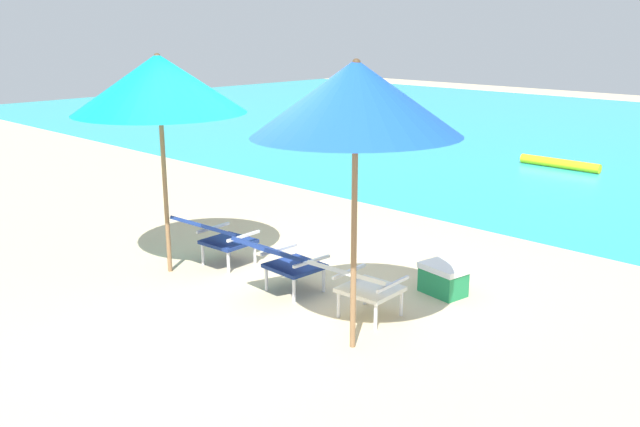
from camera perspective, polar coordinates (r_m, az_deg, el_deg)
The scene contains 8 objects.
ground_plane at distance 10.25m, azimuth 13.12°, elevation -0.46°, with size 40.00×40.00×0.00m, color #CCB78E.
swim_buoy at distance 14.30m, azimuth 19.21°, elevation 3.94°, with size 0.18×0.18×1.60m, color yellow.
lounge_chair_left at distance 7.97m, azimuth -8.54°, elevation -1.76°, with size 0.59×0.91×0.68m.
lounge_chair_center at distance 7.10m, azimuth -3.16°, elevation -3.76°, with size 0.57×0.89×0.68m.
lounge_chair_right at distance 6.48m, azimuth 3.29°, elevation -5.70°, with size 0.59×0.90×0.68m.
beach_umbrella_left at distance 7.65m, azimuth -13.21°, elevation 10.41°, with size 2.64×2.64×2.44m.
beach_umbrella_right at distance 5.55m, azimuth 2.99°, elevation 9.49°, with size 2.19×2.18×2.49m.
cooler_box at distance 7.33m, azimuth 10.16°, elevation -5.37°, with size 0.51×0.39×0.32m.
Camera 1 is at (5.00, -4.52, 2.74)m, focal length 38.65 mm.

